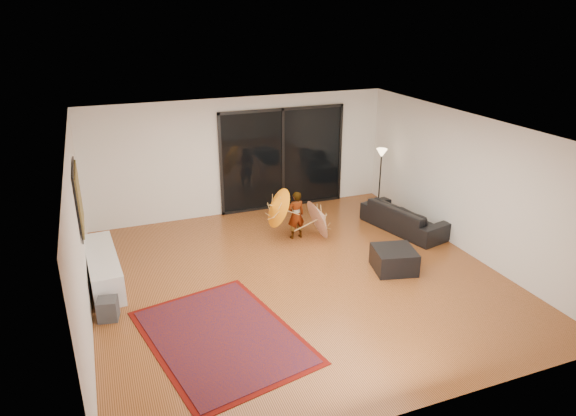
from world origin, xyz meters
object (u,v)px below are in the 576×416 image
sofa (404,217)px  child (296,215)px  media_console (103,268)px  ottoman (394,259)px

sofa → child: size_ratio=1.93×
media_console → child: bearing=4.3°
ottoman → child: size_ratio=0.71×
media_console → child: 3.90m
media_console → sofa: (6.20, 0.05, 0.02)m
media_console → sofa: sofa is taller
ottoman → child: (-1.15, 1.97, 0.30)m
media_console → ottoman: 5.22m
sofa → ottoman: 1.92m
media_console → sofa: 6.20m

